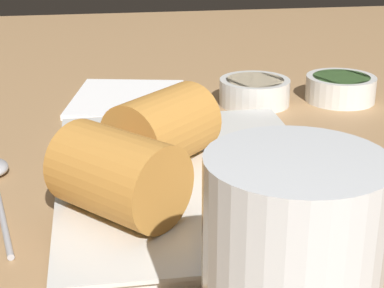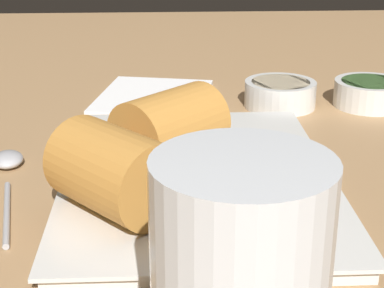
% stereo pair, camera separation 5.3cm
% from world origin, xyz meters
% --- Properties ---
extents(table_surface, '(1.80, 1.40, 0.02)m').
position_xyz_m(table_surface, '(0.00, 0.00, 0.01)').
color(table_surface, '#A87F54').
rests_on(table_surface, ground).
extents(serving_plate, '(0.31, 0.22, 0.01)m').
position_xyz_m(serving_plate, '(-0.03, 0.03, 0.03)').
color(serving_plate, silver).
rests_on(serving_plate, table_surface).
extents(roll_front_left, '(0.11, 0.11, 0.06)m').
position_xyz_m(roll_front_left, '(-0.06, 0.01, 0.07)').
color(roll_front_left, '#C68438').
rests_on(roll_front_left, serving_plate).
extents(roll_front_right, '(0.11, 0.11, 0.06)m').
position_xyz_m(roll_front_right, '(0.03, -0.04, 0.07)').
color(roll_front_right, '#C68438').
rests_on(roll_front_right, serving_plate).
extents(dipping_bowl_near, '(0.08, 0.08, 0.03)m').
position_xyz_m(dipping_bowl_near, '(-0.25, 0.14, 0.04)').
color(dipping_bowl_near, silver).
rests_on(dipping_bowl_near, table_surface).
extents(dipping_bowl_far, '(0.08, 0.08, 0.03)m').
position_xyz_m(dipping_bowl_far, '(-0.25, 0.24, 0.04)').
color(dipping_bowl_far, silver).
rests_on(dipping_bowl_far, table_surface).
extents(spoon, '(0.17, 0.05, 0.01)m').
position_xyz_m(spoon, '(-0.07, -0.14, 0.03)').
color(spoon, '#B2B2B7').
rests_on(spoon, table_surface).
extents(napkin, '(0.17, 0.15, 0.01)m').
position_xyz_m(napkin, '(-0.28, -0.01, 0.02)').
color(napkin, white).
rests_on(napkin, table_surface).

